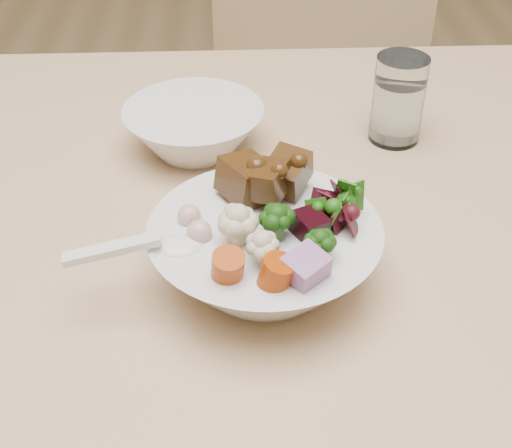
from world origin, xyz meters
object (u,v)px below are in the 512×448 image
(dining_table, at_px, (447,283))
(chair_far, at_px, (307,100))
(food_bowl, at_px, (266,250))
(water_glass, at_px, (398,103))
(side_bowl, at_px, (194,130))

(dining_table, distance_m, chair_far, 0.70)
(chair_far, height_order, food_bowl, chair_far)
(chair_far, distance_m, food_bowl, 0.80)
(dining_table, height_order, food_bowl, food_bowl)
(water_glass, height_order, side_bowl, water_glass)
(water_glass, bearing_deg, side_bowl, -176.25)
(chair_far, xyz_separation_m, food_bowl, (-0.13, -0.76, 0.25))
(chair_far, xyz_separation_m, side_bowl, (-0.20, -0.52, 0.24))
(chair_far, xyz_separation_m, water_glass, (0.05, -0.50, 0.26))
(dining_table, height_order, chair_far, chair_far)
(chair_far, bearing_deg, water_glass, -68.72)
(dining_table, xyz_separation_m, side_bowl, (-0.28, 0.17, 0.10))
(side_bowl, bearing_deg, food_bowl, -73.04)
(food_bowl, xyz_separation_m, side_bowl, (-0.07, 0.24, -0.01))
(food_bowl, height_order, side_bowl, food_bowl)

